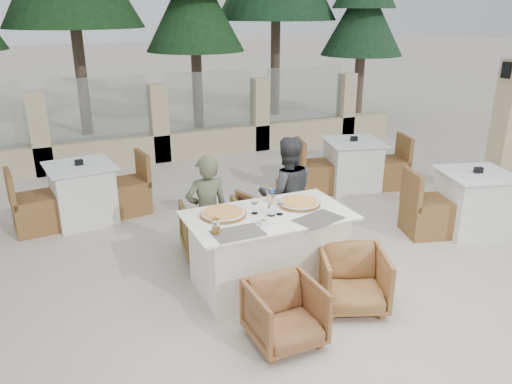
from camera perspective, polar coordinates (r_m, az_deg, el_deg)
name	(u,v)px	position (r m, az deg, el deg)	size (l,w,h in m)	color
ground	(276,282)	(5.22, 2.27, -10.23)	(80.00, 80.00, 0.00)	beige
sand_patch	(96,91)	(18.33, -17.81, 10.98)	(30.00, 16.00, 0.01)	beige
perimeter_wall_far	(159,118)	(9.24, -11.05, 8.32)	(10.00, 0.34, 1.60)	beige
lantern_pillar	(505,129)	(8.16, 26.59, 6.45)	(0.34, 0.34, 2.00)	beige
pine_centre	(194,16)	(11.77, -7.04, 19.35)	(2.20, 2.20, 5.00)	#1B401D
pine_far_right	(363,26)	(12.94, 12.09, 18.04)	(1.98, 1.98, 4.50)	#1D4124
dining_table	(268,250)	(5.01, 1.41, -6.63)	(1.60, 0.90, 0.77)	white
placemat_near_left	(238,233)	(4.45, -2.05, -4.71)	(0.45, 0.30, 0.00)	#635F55
placemat_near_right	(319,219)	(4.77, 7.17, -3.10)	(0.45, 0.30, 0.00)	#545048
pizza_left	(223,213)	(4.81, -3.77, -2.41)	(0.44, 0.44, 0.06)	#CA681B
pizza_right	(299,202)	(5.08, 4.93, -1.18)	(0.43, 0.43, 0.06)	orange
water_bottle	(272,202)	(4.77, 1.79, -1.19)	(0.08, 0.08, 0.27)	#ABC7E0
wine_glass_centre	(255,205)	(4.82, -0.16, -1.47)	(0.08, 0.08, 0.18)	white
wine_glass_near	(280,206)	(4.81, 2.73, -1.57)	(0.08, 0.08, 0.18)	white
beer_glass_left	(216,226)	(4.42, -4.61, -3.95)	(0.07, 0.07, 0.14)	#C17A1B
beer_glass_right	(270,195)	(5.13, 1.65, -0.35)	(0.07, 0.07, 0.15)	orange
olive_dish	(264,222)	(4.62, 0.89, -3.45)	(0.11, 0.11, 0.04)	white
armchair_far_left	(212,230)	(5.65, -5.05, -4.34)	(0.66, 0.67, 0.61)	brown
armchair_far_right	(276,215)	(5.96, 2.33, -2.65)	(0.71, 0.73, 0.66)	#956336
armchair_near_left	(285,314)	(4.27, 3.33, -13.70)	(0.57, 0.59, 0.53)	brown
armchair_near_right	(353,280)	(4.79, 11.02, -9.79)	(0.60, 0.62, 0.56)	#9C6A38
diner_left	(207,213)	(5.29, -5.59, -2.36)	(0.46, 0.30, 1.25)	#545940
diner_right	(287,195)	(5.65, 3.52, -0.30)	(0.65, 0.51, 1.34)	#37393D
bg_table_a	(83,193)	(6.88, -19.19, -0.14)	(1.64, 0.82, 0.77)	white
bg_table_b	(352,165)	(7.81, 10.93, 3.01)	(1.64, 0.82, 0.77)	silver
bg_table_c	(473,202)	(6.76, 23.57, -1.09)	(1.64, 0.82, 0.77)	white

